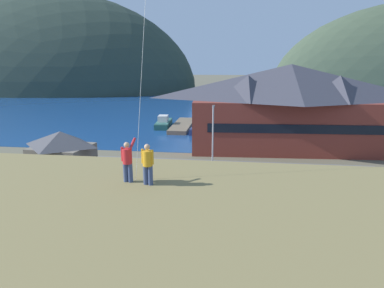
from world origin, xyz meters
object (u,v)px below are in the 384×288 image
at_px(person_kite_flyer, 127,160).
at_px(moored_boat_outer_mooring, 201,127).
at_px(parked_car_corner_spot, 118,174).
at_px(person_companion, 148,163).
at_px(parked_car_front_row_end, 49,194).
at_px(wharf_dock, 183,125).
at_px(moored_boat_wharfside, 164,123).
at_px(parked_car_back_row_left, 359,179).
at_px(parked_car_mid_row_center, 375,211).
at_px(parking_light_pole, 213,135).
at_px(parked_car_front_row_red, 239,207).
at_px(parked_car_mid_row_far, 287,184).
at_px(storage_shed_near_lot, 62,153).
at_px(parked_car_front_row_silver, 109,202).
at_px(parked_car_mid_row_near, 307,213).
at_px(harbor_lodge, 289,105).
at_px(parked_car_lone_by_shed, 186,174).

bearing_deg(person_kite_flyer, moored_boat_outer_mooring, 91.11).
xyz_separation_m(parked_car_corner_spot, person_companion, (7.20, -15.59, 6.27)).
height_order(parked_car_front_row_end, person_kite_flyer, person_kite_flyer).
height_order(parked_car_corner_spot, person_kite_flyer, person_kite_flyer).
bearing_deg(moored_boat_outer_mooring, parked_car_front_row_end, -106.82).
distance_m(wharf_dock, parked_car_front_row_end, 34.30).
bearing_deg(moored_boat_outer_mooring, moored_boat_wharfside, 157.56).
bearing_deg(moored_boat_outer_mooring, person_companion, -87.62).
bearing_deg(parked_car_back_row_left, person_companion, -131.75).
bearing_deg(person_kite_flyer, parked_car_front_row_end, 135.30).
height_order(parked_car_front_row_end, parked_car_mid_row_center, same).
bearing_deg(parking_light_pole, moored_boat_wharfside, 113.18).
xyz_separation_m(moored_boat_outer_mooring, parked_car_mid_row_center, (15.42, -31.04, 0.34)).
distance_m(parked_car_front_row_red, person_companion, 12.19).
height_order(wharf_dock, parked_car_corner_spot, parked_car_corner_spot).
bearing_deg(parking_light_pole, parked_car_mid_row_far, -36.78).
xyz_separation_m(storage_shed_near_lot, parked_car_front_row_silver, (7.99, -7.99, -1.35)).
relative_size(parked_car_mid_row_center, parked_car_mid_row_near, 0.97).
bearing_deg(parked_car_mid_row_far, parked_car_front_row_end, -166.98).
relative_size(moored_boat_wharfside, person_companion, 4.33).
xyz_separation_m(moored_boat_wharfside, parked_car_mid_row_center, (22.63, -34.02, 0.34)).
distance_m(parked_car_front_row_silver, parked_car_mid_row_far, 15.08).
bearing_deg(parked_car_front_row_end, parked_car_mid_row_center, -0.08).
relative_size(parked_car_back_row_left, parked_car_front_row_silver, 0.99).
relative_size(moored_boat_outer_mooring, parking_light_pole, 1.20).
bearing_deg(person_kite_flyer, wharf_dock, 95.83).
bearing_deg(parked_car_mid_row_near, harbor_lodge, 84.83).
bearing_deg(wharf_dock, parked_car_front_row_silver, -90.53).
bearing_deg(parked_car_mid_row_near, wharf_dock, 112.31).
bearing_deg(parked_car_mid_row_center, harbor_lodge, 97.74).
bearing_deg(person_kite_flyer, person_companion, -13.04).
height_order(moored_boat_wharfside, parked_car_corner_spot, moored_boat_wharfside).
bearing_deg(parked_car_mid_row_near, parked_car_mid_row_far, 95.14).
distance_m(parked_car_front_row_end, parked_car_mid_row_center, 24.80).
bearing_deg(parked_car_mid_row_center, storage_shed_near_lot, 165.43).
distance_m(parked_car_front_row_end, parked_car_front_row_red, 15.22).
bearing_deg(harbor_lodge, parked_car_corner_spot, -138.78).
xyz_separation_m(moored_boat_outer_mooring, parking_light_pole, (3.22, -21.39, 3.43)).
bearing_deg(person_companion, storage_shed_near_lot, 128.29).
bearing_deg(parking_light_pole, harbor_lodge, 50.93).
bearing_deg(moored_boat_wharfside, parked_car_front_row_red, -69.37).
relative_size(moored_boat_outer_mooring, parked_car_mid_row_far, 1.97).
bearing_deg(parked_car_lone_by_shed, wharf_dock, 99.44).
xyz_separation_m(moored_boat_outer_mooring, parked_car_mid_row_far, (10.07, -26.51, 0.34)).
xyz_separation_m(parked_car_corner_spot, parked_car_front_row_silver, (1.48, -6.20, 0.00)).
bearing_deg(parked_car_front_row_red, moored_boat_outer_mooring, 100.44).
relative_size(wharf_dock, parked_car_mid_row_near, 3.04).
xyz_separation_m(moored_boat_wharfside, person_companion, (8.93, -44.26, 6.61)).
height_order(parked_car_mid_row_center, parked_car_mid_row_far, same).
height_order(parked_car_front_row_red, parked_car_front_row_silver, same).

